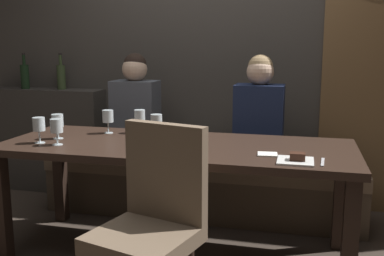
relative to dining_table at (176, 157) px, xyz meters
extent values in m
plane|color=#382D26|center=(0.00, 0.00, -0.65)|extent=(9.00, 9.00, 0.00)
cube|color=#423D38|center=(0.00, 1.22, 0.85)|extent=(6.00, 0.12, 3.00)
cube|color=brown|center=(1.35, 1.15, 0.40)|extent=(0.90, 0.05, 2.10)
cube|color=#38342F|center=(-1.55, 1.04, -0.18)|extent=(1.10, 0.28, 0.95)
cube|color=black|center=(-1.03, -0.35, -0.30)|extent=(0.08, 0.08, 0.69)
cube|color=black|center=(1.03, -0.35, -0.30)|extent=(0.08, 0.08, 0.69)
cube|color=black|center=(-1.03, 0.35, -0.30)|extent=(0.08, 0.08, 0.69)
cube|color=black|center=(1.03, 0.35, -0.30)|extent=(0.08, 0.08, 0.69)
cube|color=#302119|center=(0.00, 0.00, 0.07)|extent=(2.20, 0.84, 0.04)
cube|color=#4A3C2E|center=(0.00, 0.70, -0.48)|extent=(2.50, 0.40, 0.35)
cube|color=brown|center=(0.00, 0.70, -0.25)|extent=(2.50, 0.44, 0.10)
cube|color=brown|center=(0.07, -0.80, -0.19)|extent=(0.54, 0.54, 0.08)
cube|color=brown|center=(0.13, -0.62, 0.09)|extent=(0.44, 0.18, 0.48)
cube|color=#4C515B|center=(-0.55, 0.73, 0.11)|extent=(0.36, 0.24, 0.62)
sphere|color=#DBB293|center=(-0.55, 0.73, 0.51)|extent=(0.20, 0.20, 0.20)
sphere|color=black|center=(-0.55, 0.74, 0.54)|extent=(0.18, 0.18, 0.18)
cube|color=#192342|center=(0.45, 0.67, 0.10)|extent=(0.36, 0.24, 0.61)
sphere|color=#DBB293|center=(0.45, 0.67, 0.50)|extent=(0.20, 0.20, 0.20)
sphere|color=#9E7F56|center=(0.45, 0.68, 0.54)|extent=(0.18, 0.18, 0.18)
cylinder|color=black|center=(-1.74, 1.02, 0.41)|extent=(0.08, 0.08, 0.22)
cylinder|color=black|center=(-1.74, 1.02, 0.56)|extent=(0.03, 0.03, 0.09)
cylinder|color=black|center=(-1.74, 1.02, 0.62)|extent=(0.03, 0.03, 0.02)
cylinder|color=#384728|center=(-1.39, 1.05, 0.41)|extent=(0.08, 0.08, 0.22)
cylinder|color=#384728|center=(-1.39, 1.05, 0.56)|extent=(0.03, 0.03, 0.09)
cylinder|color=black|center=(-1.39, 1.05, 0.62)|extent=(0.03, 0.03, 0.02)
cylinder|color=silver|center=(-0.70, -0.21, 0.09)|extent=(0.06, 0.06, 0.00)
cylinder|color=silver|center=(-0.70, -0.21, 0.13)|extent=(0.01, 0.01, 0.07)
cylinder|color=silver|center=(-0.70, -0.21, 0.21)|extent=(0.08, 0.08, 0.08)
cylinder|color=maroon|center=(-0.70, -0.21, 0.19)|extent=(0.07, 0.07, 0.03)
cylinder|color=silver|center=(-0.84, -0.19, 0.09)|extent=(0.06, 0.06, 0.00)
cylinder|color=silver|center=(-0.84, -0.19, 0.13)|extent=(0.01, 0.01, 0.07)
cylinder|color=silver|center=(-0.84, -0.19, 0.21)|extent=(0.08, 0.08, 0.08)
cylinder|color=silver|center=(-0.16, 0.11, 0.09)|extent=(0.06, 0.06, 0.00)
cylinder|color=silver|center=(-0.16, 0.11, 0.13)|extent=(0.01, 0.01, 0.07)
cylinder|color=silver|center=(-0.16, 0.11, 0.21)|extent=(0.08, 0.08, 0.08)
cylinder|color=gold|center=(-0.16, 0.11, 0.19)|extent=(0.07, 0.07, 0.04)
cylinder|color=silver|center=(-0.55, 0.21, 0.09)|extent=(0.06, 0.06, 0.00)
cylinder|color=silver|center=(-0.55, 0.21, 0.13)|extent=(0.01, 0.01, 0.07)
cylinder|color=silver|center=(-0.55, 0.21, 0.21)|extent=(0.08, 0.08, 0.08)
cylinder|color=silver|center=(-0.34, 0.28, 0.09)|extent=(0.06, 0.06, 0.00)
cylinder|color=silver|center=(-0.34, 0.28, 0.13)|extent=(0.01, 0.01, 0.07)
cylinder|color=silver|center=(-0.34, 0.28, 0.21)|extent=(0.08, 0.08, 0.08)
cylinder|color=maroon|center=(-0.34, 0.28, 0.19)|extent=(0.07, 0.07, 0.03)
cylinder|color=silver|center=(-0.80, -0.04, 0.09)|extent=(0.06, 0.06, 0.00)
cylinder|color=silver|center=(-0.80, -0.04, 0.13)|extent=(0.01, 0.01, 0.07)
cylinder|color=silver|center=(-0.80, -0.04, 0.21)|extent=(0.08, 0.08, 0.08)
cube|color=white|center=(0.74, -0.27, 0.09)|extent=(0.19, 0.19, 0.01)
cube|color=#381E14|center=(0.75, -0.27, 0.12)|extent=(0.08, 0.06, 0.04)
cube|color=silver|center=(0.88, -0.26, 0.09)|extent=(0.03, 0.17, 0.01)
cube|color=silver|center=(0.58, -0.16, 0.09)|extent=(0.12, 0.11, 0.01)
camera|label=1|loc=(0.76, -2.65, 0.70)|focal=42.10mm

